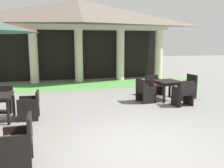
{
  "coord_description": "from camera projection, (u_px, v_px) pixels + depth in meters",
  "views": [
    {
      "loc": [
        -1.55,
        -4.7,
        2.26
      ],
      "look_at": [
        0.24,
        2.56,
        0.96
      ],
      "focal_mm": 40.1,
      "sensor_mm": 36.0,
      "label": 1
    }
  ],
  "objects": [
    {
      "name": "patio_chair_mid_right_east",
      "position": [
        19.0,
        143.0,
        4.53
      ],
      "size": [
        0.53,
        0.57,
        0.94
      ],
      "rotation": [
        0.0,
        0.0,
        -4.7
      ],
      "color": "black",
      "rests_on": "ground"
    },
    {
      "name": "ground_plane",
      "position": [
        130.0,
        150.0,
        5.25
      ],
      "size": [
        60.0,
        60.0,
        0.0
      ],
      "primitive_type": "plane",
      "color": "gray"
    },
    {
      "name": "background_pavilion",
      "position": [
        78.0,
        20.0,
        13.64
      ],
      "size": [
        10.82,
        2.89,
        4.45
      ],
      "color": "beige",
      "rests_on": "ground"
    },
    {
      "name": "patio_chair_near_foreground_east",
      "position": [
        188.0,
        87.0,
        10.0
      ],
      "size": [
        0.6,
        0.67,
        0.93
      ],
      "rotation": [
        0.0,
        0.0,
        -4.57
      ],
      "color": "black",
      "rests_on": "ground"
    },
    {
      "name": "patio_chair_near_foreground_west",
      "position": [
        145.0,
        92.0,
        9.27
      ],
      "size": [
        0.63,
        0.68,
        0.89
      ],
      "rotation": [
        0.0,
        0.0,
        -1.43
      ],
      "color": "black",
      "rests_on": "ground"
    },
    {
      "name": "patio_chair_mid_left_north",
      "position": [
        2.0,
        100.0,
        7.96
      ],
      "size": [
        0.63,
        0.56,
        0.82
      ],
      "rotation": [
        0.0,
        0.0,
        -3.18
      ],
      "color": "black",
      "rests_on": "ground"
    },
    {
      "name": "patio_chair_near_foreground_north",
      "position": [
        154.0,
        85.0,
        10.52
      ],
      "size": [
        0.7,
        0.59,
        0.82
      ],
      "rotation": [
        0.0,
        0.0,
        -3.0
      ],
      "color": "black",
      "rests_on": "ground"
    },
    {
      "name": "patio_table_near_foreground",
      "position": [
        167.0,
        83.0,
        9.6
      ],
      "size": [
        1.0,
        1.0,
        0.75
      ],
      "rotation": [
        0.0,
        0.0,
        0.15
      ],
      "color": "black",
      "rests_on": "ground"
    },
    {
      "name": "patio_chair_near_foreground_south",
      "position": [
        183.0,
        94.0,
        8.74
      ],
      "size": [
        0.66,
        0.59,
        0.9
      ],
      "rotation": [
        0.0,
        0.0,
        0.15
      ],
      "color": "black",
      "rests_on": "ground"
    },
    {
      "name": "patio_chair_mid_left_east",
      "position": [
        30.0,
        106.0,
        7.25
      ],
      "size": [
        0.59,
        0.57,
        0.83
      ],
      "rotation": [
        0.0,
        0.0,
        1.53
      ],
      "color": "black",
      "rests_on": "ground"
    },
    {
      "name": "lawn_strip",
      "position": [
        82.0,
        85.0,
        12.82
      ],
      "size": [
        12.62,
        2.53,
        0.01
      ],
      "primitive_type": "cube",
      "color": "#519347",
      "rests_on": "ground"
    }
  ]
}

